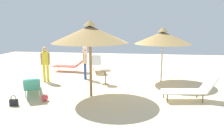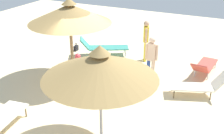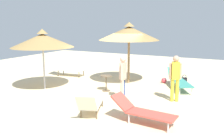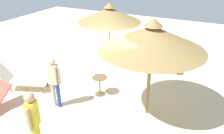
{
  "view_description": "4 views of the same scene",
  "coord_description": "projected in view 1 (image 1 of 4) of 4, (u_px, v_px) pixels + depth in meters",
  "views": [
    {
      "loc": [
        -9.81,
        -1.62,
        2.86
      ],
      "look_at": [
        -0.14,
        -0.25,
        0.98
      ],
      "focal_mm": 35.55,
      "sensor_mm": 36.0,
      "label": 1
    },
    {
      "loc": [
        4.31,
        -7.96,
        4.98
      ],
      "look_at": [
        0.42,
        0.07,
        0.94
      ],
      "focal_mm": 46.47,
      "sensor_mm": 36.0,
      "label": 2
    },
    {
      "loc": [
        9.77,
        5.27,
        3.0
      ],
      "look_at": [
        0.39,
        0.43,
        1.1
      ],
      "focal_mm": 39.63,
      "sensor_mm": 36.0,
      "label": 3
    },
    {
      "loc": [
        -2.99,
        6.15,
        4.47
      ],
      "look_at": [
        0.2,
        -0.4,
        0.9
      ],
      "focal_mm": 36.12,
      "sensor_mm": 36.0,
      "label": 4
    }
  ],
  "objects": [
    {
      "name": "lounge_chair_near_right",
      "position": [
        98.0,
        65.0,
        13.52
      ],
      "size": [
        1.96,
        1.22,
        0.92
      ],
      "color": "silver",
      "rests_on": "ground"
    },
    {
      "name": "parasol_umbrella_center",
      "position": [
        90.0,
        34.0,
        8.51
      ],
      "size": [
        2.97,
        2.97,
        3.04
      ],
      "color": "olive",
      "rests_on": "ground"
    },
    {
      "name": "parasol_umbrella_far_right",
      "position": [
        163.0,
        38.0,
        10.87
      ],
      "size": [
        2.79,
        2.79,
        2.73
      ],
      "color": "#B2B2B7",
      "rests_on": "ground"
    },
    {
      "name": "lounge_chair_back",
      "position": [
        191.0,
        89.0,
        8.4
      ],
      "size": [
        0.96,
        2.06,
        1.0
      ],
      "color": "silver",
      "rests_on": "ground"
    },
    {
      "name": "ground",
      "position": [
        107.0,
        88.0,
        10.31
      ],
      "size": [
        24.0,
        24.0,
        0.1
      ],
      "primitive_type": "cube",
      "color": "beige"
    },
    {
      "name": "person_standing_front",
      "position": [
        85.0,
        60.0,
        11.62
      ],
      "size": [
        0.46,
        0.27,
        1.76
      ],
      "color": "navy",
      "rests_on": "ground"
    },
    {
      "name": "lounge_chair_far_left",
      "position": [
        70.0,
        65.0,
        13.59
      ],
      "size": [
        0.78,
        2.04,
        0.78
      ],
      "color": "#CC4C3F",
      "rests_on": "ground"
    },
    {
      "name": "side_table_round",
      "position": [
        106.0,
        75.0,
        10.64
      ],
      "size": [
        0.53,
        0.53,
        0.7
      ],
      "color": "brown",
      "rests_on": "ground"
    },
    {
      "name": "person_standing_near_left",
      "position": [
        45.0,
        62.0,
        11.03
      ],
      "size": [
        0.3,
        0.45,
        1.78
      ],
      "color": "yellow",
      "rests_on": "ground"
    },
    {
      "name": "lounge_chair_edge",
      "position": [
        32.0,
        84.0,
        9.24
      ],
      "size": [
        2.2,
        1.58,
        0.84
      ],
      "color": "teal",
      "rests_on": "ground"
    },
    {
      "name": "beach_ball",
      "position": [
        45.0,
        98.0,
        8.4
      ],
      "size": [
        0.26,
        0.26,
        0.26
      ],
      "primitive_type": "sphere",
      "color": "#D83F4C",
      "rests_on": "ground"
    },
    {
      "name": "handbag",
      "position": [
        14.0,
        102.0,
        7.9
      ],
      "size": [
        0.16,
        0.29,
        0.39
      ],
      "color": "black",
      "rests_on": "ground"
    }
  ]
}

